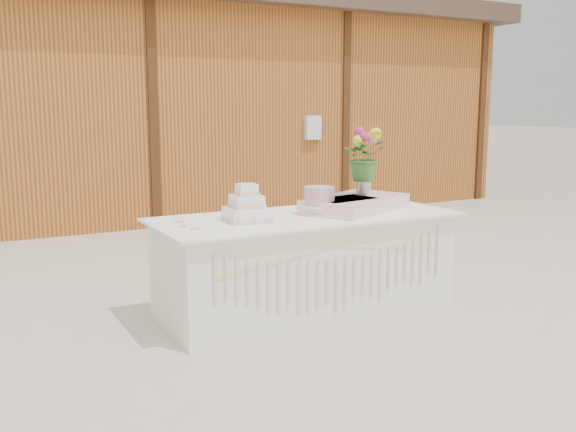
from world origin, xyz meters
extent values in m
plane|color=beige|center=(0.00, 0.00, 0.00)|extent=(80.00, 80.00, 0.00)
cube|color=#AF6524|center=(0.00, 6.00, 1.50)|extent=(12.00, 4.00, 3.00)
cube|color=#463327|center=(0.00, 6.00, 3.15)|extent=(12.60, 4.60, 0.30)
cube|color=white|center=(0.00, 0.00, 0.38)|extent=(2.28, 0.88, 0.75)
cube|color=white|center=(0.00, 0.00, 0.76)|extent=(2.40, 1.00, 0.02)
cube|color=white|center=(-0.51, -0.01, 0.82)|extent=(0.32, 0.32, 0.10)
cube|color=#FFCBA1|center=(-0.51, -0.01, 0.79)|extent=(0.33, 0.33, 0.02)
cube|color=white|center=(-0.51, -0.01, 0.92)|extent=(0.23, 0.23, 0.09)
cube|color=#FFCBA1|center=(-0.51, -0.01, 0.89)|extent=(0.24, 0.24, 0.02)
cube|color=white|center=(-0.51, -0.01, 1.01)|extent=(0.15, 0.15, 0.08)
cube|color=#FFCBA1|center=(-0.51, -0.01, 0.98)|extent=(0.16, 0.16, 0.02)
cylinder|color=white|center=(0.11, -0.02, 0.78)|extent=(0.26, 0.26, 0.02)
cylinder|color=white|center=(0.11, -0.02, 0.81)|extent=(0.08, 0.08, 0.05)
cylinder|color=white|center=(0.11, -0.02, 0.84)|extent=(0.31, 0.31, 0.01)
cylinder|color=#C58E93|center=(0.11, -0.02, 0.92)|extent=(0.24, 0.24, 0.14)
cube|color=#FFD5CD|center=(0.47, 0.02, 0.83)|extent=(1.03, 0.84, 0.11)
cylinder|color=silver|center=(0.60, 0.08, 0.97)|extent=(0.12, 0.12, 0.17)
imported|color=#386B2A|center=(0.60, 0.08, 1.26)|extent=(0.43, 0.39, 0.41)
camera|label=1|loc=(-2.47, -4.27, 1.61)|focal=40.00mm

